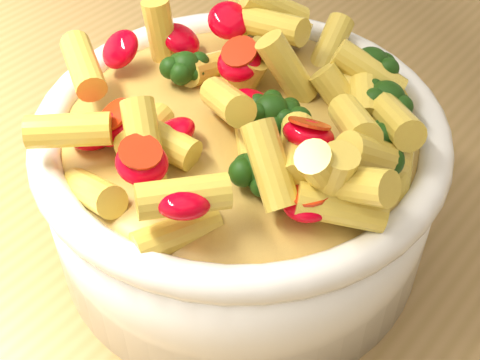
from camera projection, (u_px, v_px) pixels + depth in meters
The scene contains 3 objects.
table at pixel (387, 332), 0.54m from camera, with size 1.20×0.80×0.90m.
serving_bowl at pixel (240, 179), 0.44m from camera, with size 0.26×0.26×0.11m.
pasta_salad at pixel (240, 95), 0.40m from camera, with size 0.21×0.21×0.05m.
Camera 1 is at (0.10, -0.31, 1.27)m, focal length 50.00 mm.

